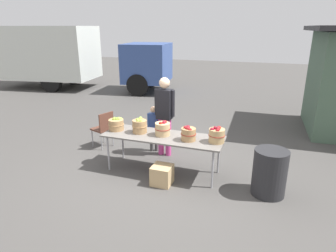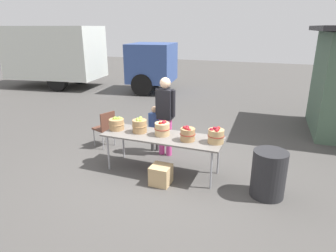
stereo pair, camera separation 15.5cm
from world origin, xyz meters
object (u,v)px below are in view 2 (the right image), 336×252
Objects in this scene: trash_barrel at (269,174)px; produce_crate at (161,175)px; apple_basket_green_1 at (140,126)px; apple_basket_green_0 at (117,124)px; apple_basket_red_0 at (162,129)px; apple_basket_red_2 at (216,135)px; box_truck at (76,55)px; vendor_adult at (165,111)px; apple_basket_red_1 at (188,134)px; folding_chair at (105,126)px; market_table at (162,138)px; child_customer at (155,125)px.

trash_barrel is 2.28× the size of produce_crate.
apple_basket_green_1 is at bearing 143.07° from produce_crate.
apple_basket_green_0 is 1.05× the size of apple_basket_red_0.
apple_basket_red_0 is 1.00× the size of apple_basket_red_2.
apple_basket_green_0 reaches higher than produce_crate.
produce_crate is at bearing -71.36° from apple_basket_red_0.
apple_basket_red_0 is at bearing -50.70° from box_truck.
box_truck is 9.84× the size of trash_barrel.
apple_basket_green_0 is 1.08m from vendor_adult.
apple_basket_red_2 reaches higher than apple_basket_red_1.
apple_basket_green_1 is 0.80m from vendor_adult.
folding_chair is at bearing -55.81° from box_truck.
child_customer is (-0.54, 0.88, -0.09)m from market_table.
apple_basket_red_2 is (1.02, 0.01, 0.18)m from market_table.
box_truck reaches higher than apple_basket_red_0.
apple_basket_red_0 is (0.47, 0.01, -0.01)m from apple_basket_green_1.
produce_crate is (6.98, -6.89, -1.31)m from box_truck.
trash_barrel is at bearing -5.12° from market_table.
market_table is 0.29× the size of box_truck.
folding_chair is (-0.73, 0.69, -0.36)m from apple_basket_green_0.
apple_basket_red_0 reaches higher than folding_chair.
trash_barrel is at bearing -44.41° from box_truck.
box_truck is at bearing 136.78° from apple_basket_red_0.
child_customer is (-0.06, 0.86, -0.27)m from apple_basket_green_1.
box_truck reaches higher than folding_chair.
apple_basket_red_2 is (0.50, 0.08, 0.01)m from apple_basket_red_1.
apple_basket_green_1 reaches higher than child_customer.
apple_basket_red_1 is 0.88m from produce_crate.
apple_basket_green_0 is 0.04× the size of box_truck.
apple_basket_green_1 is 0.04× the size of box_truck.
vendor_adult is at bearing 156.80° from trash_barrel.
market_table is 7.61× the size of apple_basket_red_2.
folding_chair is (-1.18, -0.18, -0.11)m from child_customer.
apple_basket_red_2 is 2.86m from folding_chair.
folding_chair is at bearing 161.11° from apple_basket_red_1.
apple_basket_red_1 is at bearing 47.06° from produce_crate.
apple_basket_green_0 is at bearing 177.22° from apple_basket_red_1.
apple_basket_green_0 is at bearing -178.79° from apple_basket_red_0.
apple_basket_green_0 reaches higher than trash_barrel.
child_customer reaches higher than market_table.
vendor_adult is 1.54m from produce_crate.
market_table is 0.72m from produce_crate.
apple_basket_green_1 is at bearing 175.34° from trash_barrel.
market_table is 2.00m from trash_barrel.
apple_basket_red_0 reaches higher than trash_barrel.
folding_chair is at bearing 5.05° from vendor_adult.
market_table is 2.86× the size of trash_barrel.
vendor_adult reaches higher than trash_barrel.
market_table is at bearing 94.53° from child_customer.
vendor_adult is at bearing 107.46° from market_table.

